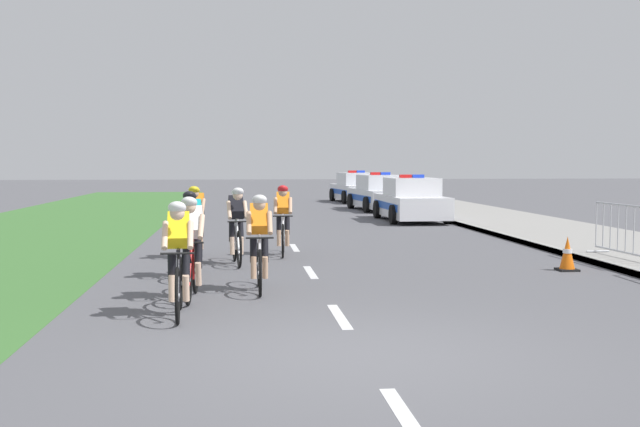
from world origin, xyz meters
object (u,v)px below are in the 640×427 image
cyclist_second (192,246)px  cyclist_seventh (196,221)px  cyclist_third (259,241)px  crowd_barrier_middle (626,232)px  cyclist_lead (178,257)px  cyclist_fourth (192,233)px  cyclist_sixth (283,219)px  police_car_third (356,189)px  traffic_cone_near (567,254)px  police_car_nearest (411,201)px  cyclist_fifth (237,225)px  police_car_second (380,194)px

cyclist_second → cyclist_seventh: (-0.19, 4.73, 0.00)m
cyclist_third → crowd_barrier_middle: bearing=18.0°
cyclist_lead → crowd_barrier_middle: bearing=26.6°
cyclist_fourth → cyclist_sixth: size_ratio=1.00×
cyclist_third → cyclist_sixth: size_ratio=1.00×
police_car_third → cyclist_seventh: bearing=-107.3°
cyclist_third → traffic_cone_near: 6.01m
cyclist_fourth → cyclist_seventh: bearing=91.5°
cyclist_fourth → cyclist_sixth: bearing=59.9°
cyclist_lead → police_car_nearest: police_car_nearest is taller
cyclist_fifth → cyclist_third: bearing=-83.6°
cyclist_seventh → police_car_third: 22.74m
cyclist_fifth → crowd_barrier_middle: size_ratio=0.74×
cyclist_third → cyclist_fifth: 3.19m
cyclist_seventh → police_car_second: (6.75, 15.29, -0.11)m
cyclist_third → cyclist_seventh: size_ratio=1.00×
police_car_second → police_car_third: same height
police_car_second → cyclist_third: bearing=-105.9°
cyclist_lead → cyclist_seventh: same height
cyclist_fifth → police_car_second: 17.33m
police_car_third → police_car_second: bearing=-90.0°
cyclist_seventh → police_car_second: police_car_second is taller
cyclist_sixth → police_car_third: size_ratio=0.38×
cyclist_fourth → police_car_third: (6.68, 24.36, -0.11)m
cyclist_fifth → police_car_second: size_ratio=0.38×
cyclist_fourth → police_car_second: (6.68, 17.94, -0.11)m
cyclist_sixth → crowd_barrier_middle: cyclist_sixth is taller
cyclist_second → cyclist_fourth: same height
crowd_barrier_middle → police_car_third: bearing=94.1°
cyclist_fifth → cyclist_seventh: (-0.84, 1.00, 0.00)m
police_car_second → crowd_barrier_middle: 17.19m
cyclist_fourth → cyclist_fifth: bearing=65.0°
cyclist_seventh → police_car_third: (6.75, 21.71, -0.11)m
police_car_nearest → cyclist_fifth: bearing=-119.4°
police_car_third → cyclist_second: bearing=-103.9°
cyclist_third → crowd_barrier_middle: (7.25, 2.35, -0.14)m
police_car_third → traffic_cone_near: (0.20, -24.21, -0.37)m
cyclist_lead → cyclist_fifth: bearing=81.6°
cyclist_second → cyclist_sixth: 5.38m
cyclist_fourth → crowd_barrier_middle: size_ratio=0.74×
cyclist_fifth → cyclist_sixth: (0.99, 1.38, 0.00)m
cyclist_lead → cyclist_third: same height
cyclist_sixth → police_car_nearest: police_car_nearest is taller
cyclist_lead → cyclist_sixth: size_ratio=1.00×
cyclist_fourth → police_car_third: size_ratio=0.38×
cyclist_second → police_car_third: size_ratio=0.38×
cyclist_third → cyclist_seventh: same height
cyclist_fifth → police_car_second: police_car_second is taller
cyclist_second → police_car_third: (6.56, 26.45, -0.11)m
police_car_second → cyclist_seventh: bearing=-113.8°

